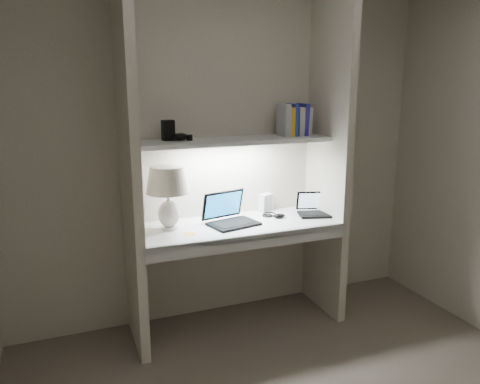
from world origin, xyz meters
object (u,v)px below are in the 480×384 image
speaker (266,203)px  book_row (294,121)px  laptop_netbook (315,209)px  table_lamp (168,187)px  laptop_main (230,216)px

speaker → book_row: bearing=-55.0°
laptop_netbook → book_row: (-0.15, 0.10, 0.67)m
table_lamp → laptop_main: size_ratio=1.13×
laptop_netbook → speaker: (-0.31, 0.21, 0.03)m
laptop_main → laptop_netbook: 0.69m
table_lamp → book_row: size_ratio=1.86×
laptop_netbook → book_row: 0.69m
table_lamp → speaker: (0.80, 0.17, -0.22)m
laptop_netbook → laptop_main: bearing=-164.6°
laptop_netbook → book_row: book_row is taller
speaker → laptop_main: bearing=-173.7°
laptop_netbook → book_row: bearing=162.3°
speaker → book_row: 0.67m
speaker → table_lamp: bearing=170.7°
book_row → laptop_netbook: bearing=-34.4°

